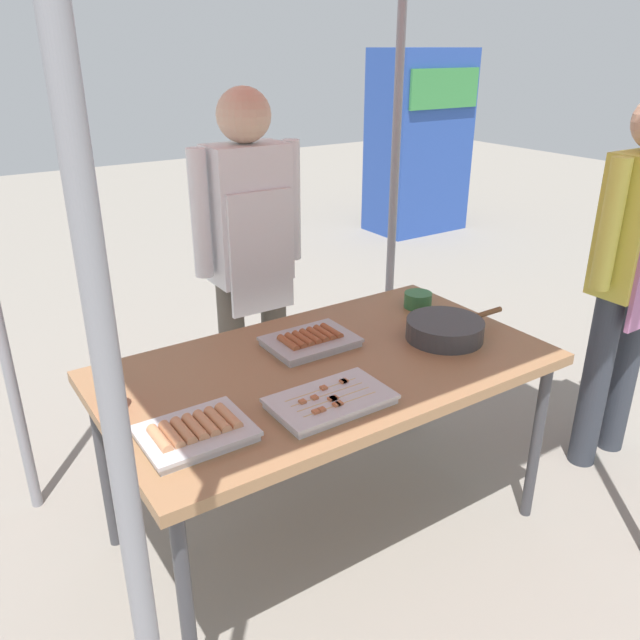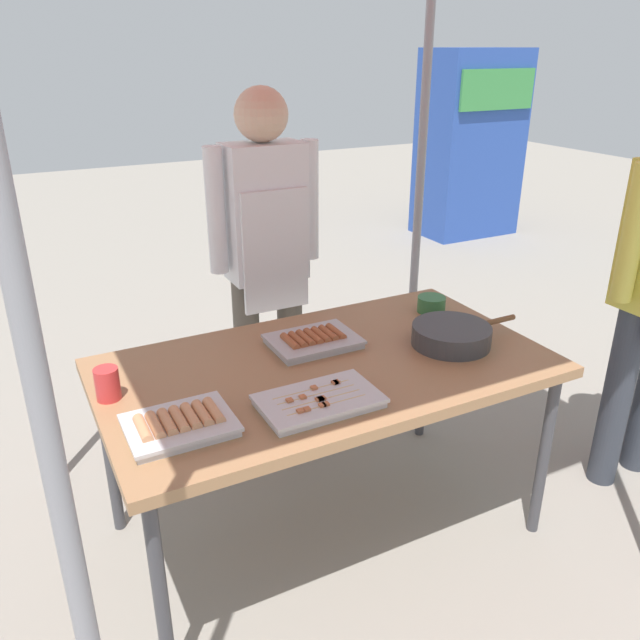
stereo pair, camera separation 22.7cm
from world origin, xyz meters
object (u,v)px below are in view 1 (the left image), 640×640
object	(u,v)px
tray_meat_skewers	(331,401)
neighbor_stall_left	(419,142)
vendor_woman	(250,247)
tray_grilled_sausages	(310,341)
condiment_bowl	(418,300)
customer_nearby	(635,259)
stall_table	(328,376)
cooking_wok	(445,329)
drink_cup_near_edge	(112,395)
tray_pork_links	(196,432)

from	to	relation	value
tray_meat_skewers	neighbor_stall_left	world-z (taller)	neighbor_stall_left
vendor_woman	tray_grilled_sausages	bearing A→B (deg)	84.37
condiment_bowl	customer_nearby	xyz separation A→B (m)	(0.74, -0.51, 0.19)
stall_table	tray_grilled_sausages	bearing A→B (deg)	80.62
tray_grilled_sausages	tray_meat_skewers	bearing A→B (deg)	-114.55
condiment_bowl	vendor_woman	xyz separation A→B (m)	(-0.54, 0.51, 0.20)
stall_table	tray_grilled_sausages	size ratio (longest dim) A/B	4.83
condiment_bowl	neighbor_stall_left	xyz separation A→B (m)	(2.74, 3.08, 0.11)
cooking_wok	stall_table	bearing A→B (deg)	170.80
cooking_wok	drink_cup_near_edge	size ratio (longest dim) A/B	4.25
drink_cup_near_edge	vendor_woman	size ratio (longest dim) A/B	0.07
vendor_woman	neighbor_stall_left	xyz separation A→B (m)	(3.28, 2.57, -0.09)
vendor_woman	customer_nearby	world-z (taller)	vendor_woman
condiment_bowl	tray_pork_links	bearing A→B (deg)	-161.43
tray_pork_links	customer_nearby	xyz separation A→B (m)	(1.95, -0.10, 0.20)
cooking_wok	condiment_bowl	bearing A→B (deg)	66.81
tray_meat_skewers	cooking_wok	distance (m)	0.68
tray_pork_links	neighbor_stall_left	distance (m)	5.28
stall_table	drink_cup_near_edge	world-z (taller)	drink_cup_near_edge
neighbor_stall_left	drink_cup_near_edge	bearing A→B (deg)	-142.06
tray_meat_skewers	tray_pork_links	xyz separation A→B (m)	(-0.43, 0.06, 0.01)
tray_grilled_sausages	vendor_woman	world-z (taller)	vendor_woman
vendor_woman	neighbor_stall_left	size ratio (longest dim) A/B	0.93
tray_grilled_sausages	drink_cup_near_edge	bearing A→B (deg)	-176.09
cooking_wok	drink_cup_near_edge	xyz separation A→B (m)	(-1.24, 0.18, 0.01)
cooking_wok	customer_nearby	size ratio (longest dim) A/B	0.28
tray_pork_links	stall_table	bearing A→B (deg)	17.48
tray_meat_skewers	drink_cup_near_edge	world-z (taller)	drink_cup_near_edge
customer_nearby	neighbor_stall_left	bearing A→B (deg)	60.89
stall_table	tray_pork_links	size ratio (longest dim) A/B	5.08
stall_table	tray_pork_links	bearing A→B (deg)	-162.52
stall_table	tray_meat_skewers	distance (m)	0.30
tray_meat_skewers	customer_nearby	bearing A→B (deg)	-1.49
tray_grilled_sausages	tray_pork_links	distance (m)	0.70
tray_meat_skewers	vendor_woman	bearing A→B (deg)	76.17
tray_meat_skewers	tray_pork_links	size ratio (longest dim) A/B	1.22
neighbor_stall_left	tray_grilled_sausages	bearing A→B (deg)	-136.68
cooking_wok	neighbor_stall_left	distance (m)	4.44
tray_grilled_sausages	neighbor_stall_left	xyz separation A→B (m)	(3.34, 3.15, 0.13)
tray_grilled_sausages	tray_pork_links	size ratio (longest dim) A/B	1.05
cooking_wok	vendor_woman	xyz separation A→B (m)	(-0.41, 0.81, 0.19)
customer_nearby	neighbor_stall_left	xyz separation A→B (m)	(2.00, 3.59, -0.08)
drink_cup_near_edge	customer_nearby	world-z (taller)	customer_nearby
stall_table	drink_cup_near_edge	bearing A→B (deg)	172.17
stall_table	cooking_wok	size ratio (longest dim) A/B	3.48
stall_table	tray_grilled_sausages	xyz separation A→B (m)	(0.03, 0.15, 0.07)
vendor_woman	drink_cup_near_edge	bearing A→B (deg)	37.39
tray_pork_links	drink_cup_near_edge	distance (m)	0.33
tray_grilled_sausages	tray_pork_links	xyz separation A→B (m)	(-0.61, -0.34, 0.00)
stall_table	vendor_woman	xyz separation A→B (m)	(0.08, 0.73, 0.29)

